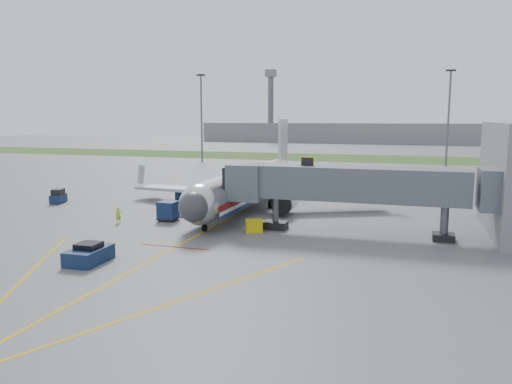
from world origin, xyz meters
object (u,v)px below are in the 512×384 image
(pushback_tug, at_px, (89,254))
(ramp_worker, at_px, (118,215))
(airliner, at_px, (249,185))
(baggage_tug, at_px, (58,197))
(belt_loader, at_px, (232,201))

(pushback_tug, relative_size, ramp_worker, 2.28)
(airliner, relative_size, pushback_tug, 9.79)
(airliner, bearing_deg, ramp_worker, -127.88)
(ramp_worker, bearing_deg, baggage_tug, 92.80)
(baggage_tug, bearing_deg, airliner, 10.73)
(pushback_tug, distance_m, belt_loader, 25.94)
(baggage_tug, distance_m, ramp_worker, 15.88)
(pushback_tug, bearing_deg, belt_loader, 86.65)
(pushback_tug, relative_size, baggage_tug, 1.33)
(airliner, height_order, belt_loader, airliner)
(airliner, height_order, ramp_worker, airliner)
(pushback_tug, xyz_separation_m, baggage_tug, (-19.39, 20.67, 0.15))
(belt_loader, height_order, ramp_worker, belt_loader)
(baggage_tug, xyz_separation_m, ramp_worker, (13.70, -8.02, 0.03))
(pushback_tug, xyz_separation_m, ramp_worker, (-5.68, 12.65, 0.18))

